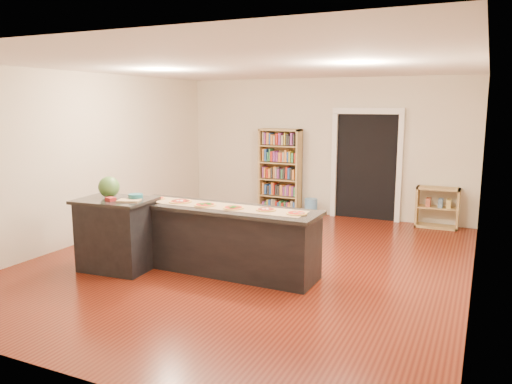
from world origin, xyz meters
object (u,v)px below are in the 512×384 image
at_px(side_counter, 116,234).
at_px(low_shelf, 437,208).
at_px(waste_bin, 311,208).
at_px(bookshelf, 280,171).
at_px(kitchen_island, 221,239).
at_px(watermelon, 109,187).

height_order(side_counter, low_shelf, side_counter).
bearing_deg(waste_bin, bookshelf, 168.51).
relative_size(kitchen_island, bookshelf, 1.56).
bearing_deg(low_shelf, kitchen_island, -122.50).
height_order(kitchen_island, bookshelf, bookshelf).
bearing_deg(watermelon, kitchen_island, 17.19).
bearing_deg(bookshelf, waste_bin, -11.49).
bearing_deg(waste_bin, low_shelf, 3.49).
distance_m(kitchen_island, low_shelf, 4.58).
bearing_deg(side_counter, bookshelf, 77.16).
xyz_separation_m(low_shelf, waste_bin, (-2.42, -0.15, -0.19)).
relative_size(kitchen_island, side_counter, 2.73).
xyz_separation_m(side_counter, bookshelf, (0.65, 4.41, 0.38)).
relative_size(low_shelf, watermelon, 2.60).
relative_size(side_counter, bookshelf, 0.57).
relative_size(bookshelf, waste_bin, 4.67).
xyz_separation_m(kitchen_island, waste_bin, (0.04, 3.72, -0.27)).
relative_size(side_counter, waste_bin, 2.66).
bearing_deg(side_counter, watermelon, 150.64).
bearing_deg(kitchen_island, waste_bin, 90.29).
distance_m(side_counter, waste_bin, 4.49).
xyz_separation_m(side_counter, low_shelf, (3.82, 4.40, -0.12)).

